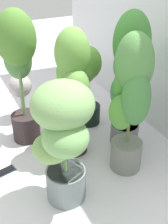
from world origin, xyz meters
name	(u,v)px	position (x,y,z in m)	size (l,w,h in m)	color
ground_plane	(59,159)	(0.00, 0.00, 0.00)	(8.00, 8.00, 0.00)	silver
potted_plant_front_right	(63,132)	(0.34, -0.10, 0.47)	(0.41, 0.39, 0.76)	slate
potted_plant_back_left	(88,81)	(-0.36, 0.41, 0.37)	(0.32, 0.27, 0.66)	black
potted_plant_back_center	(129,71)	(0.03, 0.52, 0.58)	(0.35, 0.30, 0.98)	slate
potted_plant_center	(73,80)	(-0.05, 0.14, 0.56)	(0.43, 0.32, 0.90)	black
potted_plant_back_right	(131,97)	(0.28, 0.37, 0.54)	(0.35, 0.28, 0.93)	gray
potted_plant_front_left	(19,64)	(-0.37, -0.12, 0.61)	(0.38, 0.34, 0.98)	#2F2424
cell_phone	(5,171)	(-0.04, -0.38, 0.00)	(0.10, 0.16, 0.01)	#273442
floor_fan	(20,89)	(-0.66, -0.06, 0.27)	(0.22, 0.22, 0.40)	#202526
nutrient_bottle	(61,120)	(-0.31, 0.15, 0.11)	(0.10, 0.10, 0.23)	#BB5E22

